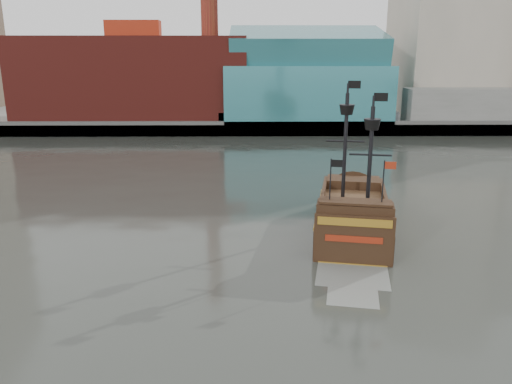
{
  "coord_description": "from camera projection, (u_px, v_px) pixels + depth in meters",
  "views": [
    {
      "loc": [
        -0.63,
        -25.07,
        13.8
      ],
      "look_at": [
        -0.13,
        10.56,
        4.0
      ],
      "focal_mm": 35.0,
      "sensor_mm": 36.0,
      "label": 1
    }
  ],
  "objects": [
    {
      "name": "promenade_far",
      "position": [
        252.0,
        112.0,
        116.27
      ],
      "size": [
        220.0,
        60.0,
        2.0
      ],
      "primitive_type": "cube",
      "color": "slate",
      "rests_on": "ground"
    },
    {
      "name": "skyline",
      "position": [
        277.0,
        1.0,
        102.93
      ],
      "size": [
        149.0,
        45.0,
        62.0
      ],
      "color": "brown",
      "rests_on": "promenade_far"
    },
    {
      "name": "pirate_ship",
      "position": [
        353.0,
        219.0,
        39.86
      ],
      "size": [
        8.23,
        17.68,
        12.75
      ],
      "rotation": [
        0.0,
        0.0,
        -0.19
      ],
      "color": "black",
      "rests_on": "ground"
    },
    {
      "name": "ground",
      "position": [
        261.0,
        311.0,
        27.84
      ],
      "size": [
        400.0,
        400.0,
        0.0
      ],
      "primitive_type": "plane",
      "color": "#2B2E29",
      "rests_on": "ground"
    },
    {
      "name": "seawall",
      "position": [
        253.0,
        129.0,
        87.75
      ],
      "size": [
        220.0,
        1.0,
        2.6
      ],
      "primitive_type": "cube",
      "color": "#4C4C49",
      "rests_on": "ground"
    }
  ]
}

